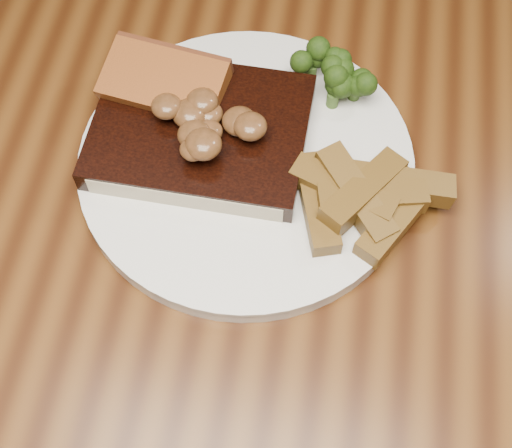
{
  "coord_description": "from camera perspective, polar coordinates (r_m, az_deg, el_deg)",
  "views": [
    {
      "loc": [
        0.06,
        -0.27,
        1.26
      ],
      "look_at": [
        0.02,
        -0.01,
        0.78
      ],
      "focal_mm": 50.0,
      "sensor_mm": 36.0,
      "label": 1
    }
  ],
  "objects": [
    {
      "name": "plate",
      "position": [
        0.6,
        -0.79,
        4.84
      ],
      "size": [
        0.29,
        0.29,
        0.01
      ],
      "primitive_type": "cylinder",
      "rotation": [
        0.0,
        0.0,
        -0.04
      ],
      "color": "silver",
      "rests_on": "dining_table"
    },
    {
      "name": "steak",
      "position": [
        0.6,
        -4.46,
        7.31
      ],
      "size": [
        0.18,
        0.14,
        0.03
      ],
      "primitive_type": "cube",
      "rotation": [
        0.0,
        0.0,
        -0.02
      ],
      "color": "black",
      "rests_on": "plate"
    },
    {
      "name": "broccoli_cluster",
      "position": [
        0.63,
        5.38,
        11.81
      ],
      "size": [
        0.06,
        0.06,
        0.04
      ],
      "primitive_type": null,
      "color": "#233A0D",
      "rests_on": "plate"
    },
    {
      "name": "ground",
      "position": [
        1.29,
        -0.79,
        -16.16
      ],
      "size": [
        4.5,
        4.5,
        0.0
      ],
      "primitive_type": "plane",
      "color": "#3D230E",
      "rests_on": "ground"
    },
    {
      "name": "dining_table",
      "position": [
        0.66,
        -1.47,
        -3.99
      ],
      "size": [
        1.6,
        0.9,
        0.75
      ],
      "color": "#4E2B0F",
      "rests_on": "ground"
    },
    {
      "name": "potato_wedges",
      "position": [
        0.58,
        6.51,
        3.39
      ],
      "size": [
        0.11,
        0.11,
        0.02
      ],
      "primitive_type": null,
      "color": "brown",
      "rests_on": "plate"
    },
    {
      "name": "steak_bone",
      "position": [
        0.57,
        -5.59,
        2.23
      ],
      "size": [
        0.16,
        0.02,
        0.02
      ],
      "primitive_type": "cube",
      "rotation": [
        0.0,
        0.0,
        -0.02
      ],
      "color": "#BDB192",
      "rests_on": "plate"
    },
    {
      "name": "mushroom_pile",
      "position": [
        0.58,
        -4.19,
        8.38
      ],
      "size": [
        0.08,
        0.08,
        0.03
      ],
      "primitive_type": null,
      "color": "brown",
      "rests_on": "steak"
    },
    {
      "name": "garlic_bread",
      "position": [
        0.63,
        -7.17,
        9.97
      ],
      "size": [
        0.11,
        0.07,
        0.02
      ],
      "primitive_type": "cube",
      "rotation": [
        0.0,
        0.0,
        -0.15
      ],
      "color": "#96491B",
      "rests_on": "plate"
    }
  ]
}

